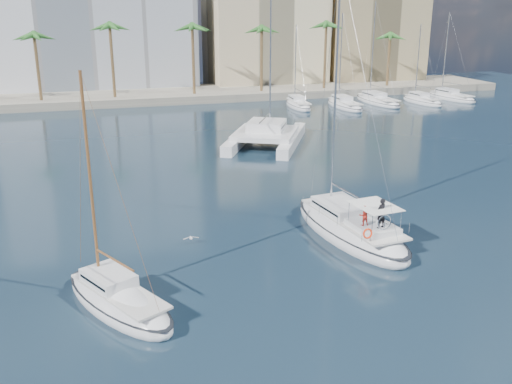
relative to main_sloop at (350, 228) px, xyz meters
name	(u,v)px	position (x,y,z in m)	size (l,w,h in m)	color
ground	(267,245)	(-5.56, 0.15, -0.54)	(160.00, 160.00, 0.00)	black
quay	(150,96)	(-5.56, 61.15, 0.06)	(120.00, 14.00, 1.20)	gray
building_modern	(63,7)	(-17.56, 73.15, 13.46)	(42.00, 16.00, 28.00)	silver
building_beige	(264,31)	(16.44, 70.15, 9.46)	(20.00, 14.00, 20.00)	beige
building_tan_right	(370,35)	(36.44, 68.15, 8.46)	(18.00, 12.00, 18.00)	tan
palm_centre	(149,34)	(-5.56, 57.15, 9.74)	(3.60, 3.60, 12.30)	brown
palm_right	(358,31)	(28.44, 57.15, 9.74)	(3.60, 3.60, 12.30)	brown
main_sloop	(350,228)	(0.00, 0.00, 0.00)	(5.06, 12.17, 17.56)	white
small_sloop	(118,300)	(-14.96, -5.23, -0.10)	(6.19, 8.69, 12.07)	white
catamaran	(266,133)	(2.73, 26.14, 0.65)	(12.40, 15.15, 19.58)	white
seagull	(191,238)	(-10.08, 1.53, -0.10)	(1.01, 0.43, 0.19)	silver
moored_yacht_a	(298,107)	(14.44, 47.15, -0.54)	(2.72, 9.35, 11.90)	white
moored_yacht_b	(344,107)	(20.94, 45.15, -0.54)	(3.14, 10.78, 13.72)	white
moored_yacht_c	(378,103)	(27.44, 47.15, -0.54)	(3.55, 12.21, 15.54)	white
moored_yacht_d	(422,103)	(33.94, 45.15, -0.54)	(2.72, 9.35, 11.90)	white
moored_yacht_e	(451,99)	(40.44, 47.15, -0.54)	(3.14, 10.78, 13.72)	white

